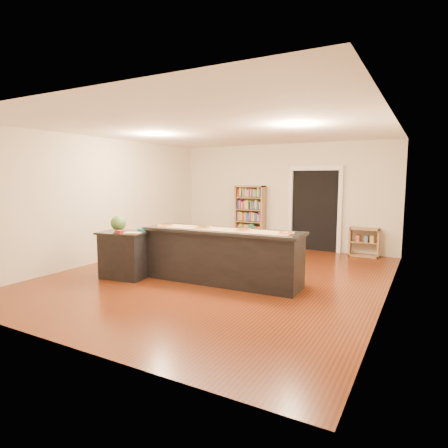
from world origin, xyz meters
The scene contains 16 objects.
room centered at (0.00, 0.00, 1.40)m, with size 6.00×7.00×2.80m.
doorway centered at (0.90, 3.46, 1.20)m, with size 1.40×0.09×2.21m.
kitchen_island centered at (0.26, -0.35, 0.49)m, with size 2.97×0.80×0.98m.
side_counter centered at (-1.52, -0.96, 0.45)m, with size 0.90×0.66×0.89m.
bookshelf centered at (-0.88, 3.30, 0.84)m, with size 0.84×0.30×1.68m, color #A0764D.
low_shelf centered at (2.18, 3.30, 0.35)m, with size 0.69×0.30×0.69m, color #A0764D.
waste_bin centered at (-0.47, 3.21, 0.18)m, with size 0.25×0.25×0.36m, color #6581E1.
kraft_paper centered at (0.26, -0.37, 0.98)m, with size 2.58×0.46×0.00m, color tan.
watermelon centered at (-1.72, -0.91, 1.03)m, with size 0.29×0.29×0.29m, color #144214.
cutting_board centered at (-1.22, -1.06, 0.90)m, with size 0.28×0.19×0.02m, color tan.
package_red centered at (-1.43, -1.16, 0.92)m, with size 0.15×0.11×0.05m, color maroon.
package_teal centered at (-1.22, -0.81, 0.92)m, with size 0.16×0.16×0.06m, color #195966.
pizza_a centered at (-0.92, -0.45, 0.99)m, with size 0.32×0.32×0.02m.
pizza_b centered at (-0.13, -0.37, 0.99)m, with size 0.34×0.34×0.02m.
pizza_c centered at (0.65, -0.30, 0.99)m, with size 0.33×0.33×0.02m.
pizza_d centered at (1.45, -0.29, 0.99)m, with size 0.31×0.31×0.02m.
Camera 1 is at (3.53, -6.18, 1.91)m, focal length 30.00 mm.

